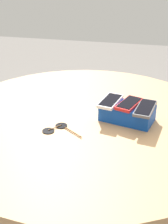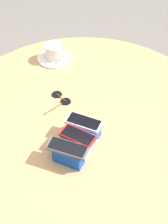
% 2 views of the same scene
% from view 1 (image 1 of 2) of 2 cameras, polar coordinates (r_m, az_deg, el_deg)
% --- Properties ---
extents(round_table, '(1.07, 1.07, 0.72)m').
position_cam_1_polar(round_table, '(1.20, -0.00, -5.01)').
color(round_table, '#2D2D2D').
rests_on(round_table, ground_plane).
extents(phone_box, '(0.20, 0.14, 0.06)m').
position_cam_1_polar(phone_box, '(1.13, 7.92, -0.15)').
color(phone_box, '#0F42AD').
rests_on(phone_box, round_table).
extents(phone_gray, '(0.08, 0.15, 0.01)m').
position_cam_1_polar(phone_gray, '(1.09, 11.16, 0.71)').
color(phone_gray, '#515156').
rests_on(phone_gray, phone_box).
extents(phone_red, '(0.09, 0.13, 0.01)m').
position_cam_1_polar(phone_red, '(1.12, 8.26, 1.52)').
color(phone_red, red).
rests_on(phone_red, phone_box).
extents(phone_white, '(0.08, 0.14, 0.01)m').
position_cam_1_polar(phone_white, '(1.13, 4.85, 2.01)').
color(phone_white, silver).
rests_on(phone_white, phone_box).
extents(sunglasses, '(0.14, 0.09, 0.01)m').
position_cam_1_polar(sunglasses, '(1.08, -4.98, -3.05)').
color(sunglasses, black).
rests_on(sunglasses, round_table).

